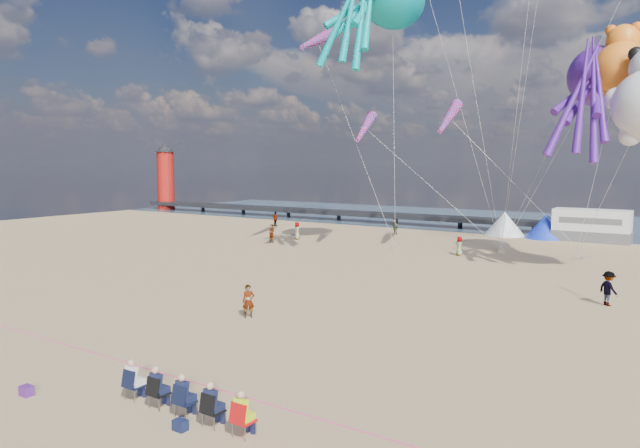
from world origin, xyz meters
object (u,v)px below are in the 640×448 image
Objects in this scene: sandbag_a at (395,248)px; beachgoer_3 at (275,219)px; sandbag_c at (575,259)px; tent_white at (504,224)px; cooler_purple at (26,391)px; beachgoer_6 at (297,231)px; kite_octopus_purple at (599,77)px; spectator_row at (186,395)px; beachgoer_0 at (459,246)px; windsock_left at (317,40)px; cooler_navy at (180,425)px; tent_blue at (546,226)px; sandbag_d at (586,257)px; kite_teddy_orange at (621,69)px; beachgoer_2 at (608,288)px; standing_person at (248,301)px; sandbag_e at (501,249)px; windsock_mid at (449,118)px; lighthouse at (166,181)px; sandbag_b at (502,251)px; motorhome_0 at (591,225)px; beachgoer_4 at (395,226)px; windsock_right at (365,128)px; beachgoer_5 at (272,234)px.

beachgoer_3 is at bearing 156.36° from sandbag_a.
tent_white is at bearing 125.40° from sandbag_c.
beachgoer_6 reaches higher than cooler_purple.
sandbag_c is 13.25m from kite_octopus_purple.
spectator_row is 32.39m from beachgoer_0.
windsock_left reaches higher than beachgoer_3.
spectator_row reaches higher than cooler_purple.
cooler_navy is 0.76× the size of sandbag_a.
spectator_row is (-0.13, -46.94, -0.55)m from tent_blue.
sandbag_d is (4.81, 36.78, -0.04)m from cooler_navy.
kite_teddy_orange is (2.15, -4.79, 13.26)m from sandbag_d.
tent_blue is 47.64m from cooler_navy.
beachgoer_2 is (8.53, 20.97, 0.24)m from spectator_row.
beachgoer_6 is at bearing -144.90° from tent_blue.
standing_person reaches higher than spectator_row.
standing_person is at bearing -18.01° from beachgoer_0.
sandbag_e is 11.88m from windsock_mid.
sandbag_a is 8.76m from sandbag_e.
lighthouse is at bearing 166.78° from sandbag_d.
beachgoer_6 reaches higher than sandbag_a.
tent_white is at bearing 104.52° from sandbag_b.
beachgoer_0 is 15.57m from kite_octopus_purple.
sandbag_e is (-5.40, -10.36, -1.39)m from motorhome_0.
cooler_purple is 37.60m from beachgoer_6.
lighthouse reaches higher than motorhome_0.
cooler_purple is 44.35m from beachgoer_4.
windsock_right is (47.09, -20.76, 5.63)m from lighthouse.
windsock_left reaches higher than beachgoer_6.
cooler_navy is 36.13m from windsock_left.
sandbag_b is at bearing 23.20° from beachgoer_5.
kite_octopus_purple reaches higher than spectator_row.
kite_teddy_orange is (21.05, -10.55, 12.55)m from beachgoer_4.
beachgoer_4 is (-17.71, -5.08, -0.68)m from motorhome_0.
spectator_row is at bearing -74.53° from sandbag_a.
tent_white is at bearing 51.21° from windsock_left.
spectator_row is at bearing -74.59° from windsock_left.
spectator_row is at bearing -6.98° from beachgoer_0.
motorhome_0 is 30.48m from windsock_left.
beachgoer_4 is at bearing 172.43° from kite_teddy_orange.
motorhome_0 reaches higher than beachgoer_3.
lighthouse is 51.77m from windsock_right.
beachgoer_5 is at bearing 115.37° from cooler_purple.
beachgoer_4 is 14.10m from sandbag_b.
beachgoer_5 is (-16.94, -2.32, 0.10)m from beachgoer_0.
beachgoer_5 is 0.27× the size of windsock_left.
beachgoer_4 is at bearing 163.03° from sandbag_d.
windsock_mid reaches higher than sandbag_b.
kite_teddy_orange reaches higher than sandbag_c.
windsock_left is (-8.49, 18.72, 16.21)m from standing_person.
windsock_mid is (-3.40, -3.73, 10.76)m from sandbag_e.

